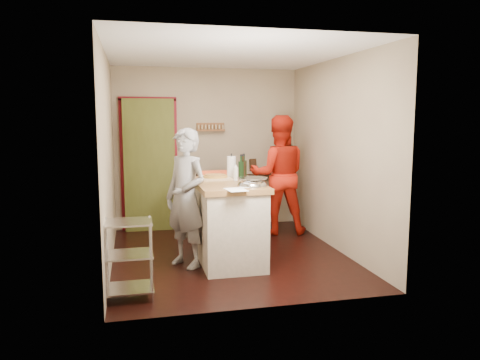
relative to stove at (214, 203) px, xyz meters
name	(u,v)px	position (x,y,z in m)	size (l,w,h in m)	color
floor	(229,255)	(-0.05, -1.42, -0.45)	(3.50, 3.50, 0.00)	black
back_wall	(168,159)	(-0.69, 0.36, 0.68)	(3.00, 0.44, 2.60)	tan
left_wall	(108,160)	(-1.55, -1.42, 0.85)	(0.04, 3.50, 2.60)	tan
right_wall	(337,155)	(1.45, -1.42, 0.85)	(0.04, 3.50, 2.60)	tan
ceiling	(229,53)	(-0.05, -1.42, 2.16)	(3.00, 3.50, 0.02)	white
stove	(214,203)	(0.00, 0.00, 0.00)	(0.60, 0.63, 1.00)	black
wire_shelving	(129,256)	(-1.33, -2.62, -0.01)	(0.48, 0.40, 0.80)	silver
island	(228,220)	(-0.11, -1.65, 0.08)	(0.79, 1.46, 1.32)	beige
person_stripe	(186,198)	(-0.64, -1.72, 0.39)	(0.61, 0.40, 1.68)	#B5B4B9
person_red	(279,175)	(0.95, -0.40, 0.47)	(0.90, 0.70, 1.84)	red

